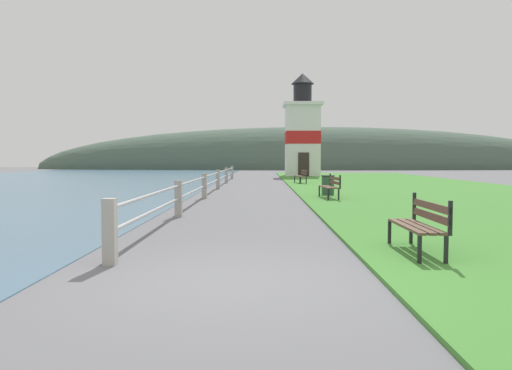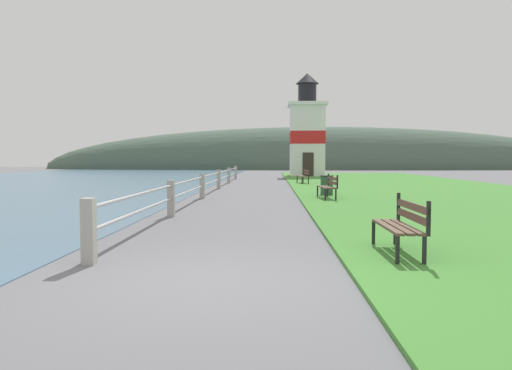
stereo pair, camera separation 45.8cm
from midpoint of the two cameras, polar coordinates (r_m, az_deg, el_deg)
name	(u,v)px [view 2 (the right image)]	position (r m, az deg, el deg)	size (l,w,h in m)	color
ground_plane	(202,283)	(6.25, -4.03, -11.09)	(160.00, 160.00, 0.00)	slate
grass_verge	(419,190)	(25.03, 18.63, -0.52)	(12.00, 53.64, 0.06)	#428433
seawall_railing	(212,180)	(21.88, -4.50, 0.55)	(0.18, 29.58, 0.96)	#A8A399
park_bench_near	(402,222)	(8.13, 17.94, -4.09)	(0.47, 1.69, 0.94)	brown
park_bench_midway	(329,185)	(18.53, 9.01, -0.03)	(0.59, 1.77, 0.94)	brown
park_bench_far	(304,175)	(29.56, 5.96, 1.14)	(0.68, 1.66, 0.94)	brown
lighthouse	(307,133)	(42.45, 6.16, 5.88)	(3.22, 3.22, 8.64)	white
trash_bin	(327,186)	(20.39, 8.72, -0.07)	(0.54, 0.54, 0.84)	#2D5138
distant_hillside	(321,169)	(72.19, 7.66, 1.84)	(80.00, 16.00, 12.00)	#475B4C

